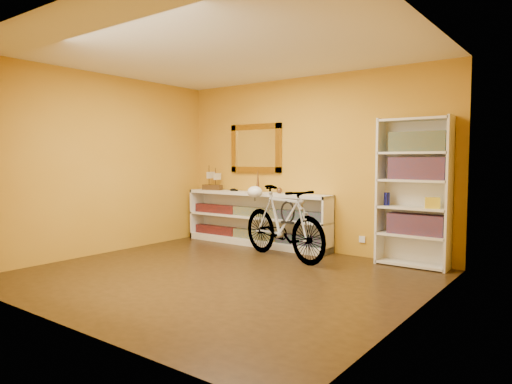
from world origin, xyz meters
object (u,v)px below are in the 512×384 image
Objects in this scene: bicycle at (283,222)px; helmet at (255,192)px; bookcase at (413,192)px; console_unit at (256,219)px.

bicycle is 7.41× the size of helmet.
bookcase reaches higher than helmet.
helmet is (-2.20, -0.42, -0.06)m from bookcase.
bookcase is 1.11× the size of bicycle.
console_unit is at bearing 124.74° from helmet.
console_unit is 0.67m from helmet.
bicycle is (-1.57, -0.61, -0.45)m from bookcase.
bicycle is at bearing -158.67° from bookcase.
bookcase is (2.47, 0.03, 0.52)m from console_unit.
bookcase is 2.24m from helmet.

